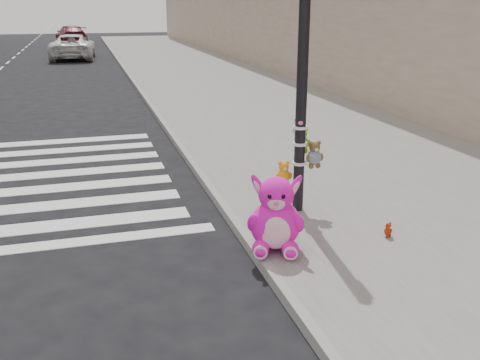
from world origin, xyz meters
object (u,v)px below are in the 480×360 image
object	(u,v)px
red_teddy	(388,230)
pink_bunny	(276,219)
signal_pole	(302,105)
car_white_near	(73,47)

from	to	relation	value
red_teddy	pink_bunny	bearing A→B (deg)	157.77
signal_pole	car_white_near	xyz separation A→B (m)	(-3.52, 27.21, -1.03)
signal_pole	pink_bunny	size ratio (longest dim) A/B	3.87
signal_pole	car_white_near	bearing A→B (deg)	97.37
pink_bunny	red_teddy	distance (m)	1.64
pink_bunny	car_white_near	distance (m)	28.58
pink_bunny	signal_pole	bearing A→B (deg)	75.56
pink_bunny	red_teddy	size ratio (longest dim) A/B	4.99
red_teddy	signal_pole	bearing A→B (deg)	101.01
pink_bunny	red_teddy	bearing A→B (deg)	16.65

